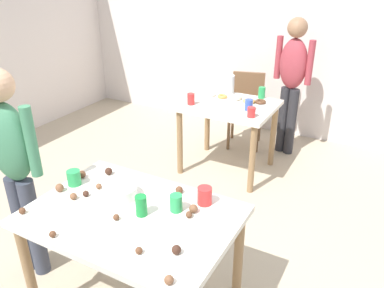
{
  "coord_description": "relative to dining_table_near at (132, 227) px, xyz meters",
  "views": [
    {
      "loc": [
        1.03,
        -1.54,
        2.04
      ],
      "look_at": [
        -0.12,
        0.58,
        0.9
      ],
      "focal_mm": 35.78,
      "sensor_mm": 36.0,
      "label": 1
    }
  ],
  "objects": [
    {
      "name": "pitcher_far",
      "position": [
        -0.41,
        2.32,
        0.2
      ],
      "size": [
        0.13,
        0.13,
        0.2
      ],
      "primitive_type": "cylinder",
      "color": "white",
      "rests_on": "dining_table_far"
    },
    {
      "name": "cake_ball_10",
      "position": [
        0.31,
        0.12,
        0.12
      ],
      "size": [
        0.04,
        0.04,
        0.04
      ],
      "primitive_type": "sphere",
      "color": "brown",
      "rests_on": "dining_table_near"
    },
    {
      "name": "donut_far_4",
      "position": [
        -0.26,
        2.16,
        0.12
      ],
      "size": [
        0.14,
        0.14,
        0.04
      ],
      "primitive_type": "torus",
      "color": "white",
      "rests_on": "dining_table_far"
    },
    {
      "name": "wall_back",
      "position": [
        0.13,
        3.32,
        0.65
      ],
      "size": [
        6.4,
        0.1,
        2.6
      ],
      "primitive_type": "cube",
      "color": "silver",
      "rests_on": "ground_plane"
    },
    {
      "name": "cake_ball_0",
      "position": [
        -0.53,
        0.17,
        0.12
      ],
      "size": [
        0.05,
        0.05,
        0.05
      ],
      "primitive_type": "sphere",
      "color": "brown",
      "rests_on": "dining_table_near"
    },
    {
      "name": "dining_table_near",
      "position": [
        0.0,
        0.0,
        0.0
      ],
      "size": [
        1.19,
        0.83,
        0.75
      ],
      "color": "silver",
      "rests_on": "ground_plane"
    },
    {
      "name": "person_adult_far",
      "position": [
        0.17,
        2.72,
        0.27
      ],
      "size": [
        0.45,
        0.27,
        1.54
      ],
      "color": "#28282D",
      "rests_on": "ground_plane"
    },
    {
      "name": "cup_far_3",
      "position": [
        -0.59,
        1.8,
        0.15
      ],
      "size": [
        0.07,
        0.07,
        0.11
      ],
      "primitive_type": "cylinder",
      "color": "red",
      "rests_on": "dining_table_far"
    },
    {
      "name": "cake_ball_12",
      "position": [
        0.4,
        -0.17,
        0.12
      ],
      "size": [
        0.05,
        0.05,
        0.05
      ],
      "primitive_type": "sphere",
      "color": "#3D2319",
      "rests_on": "dining_table_near"
    },
    {
      "name": "cake_ball_13",
      "position": [
        -0.4,
        0.29,
        0.12
      ],
      "size": [
        0.05,
        0.05,
        0.05
      ],
      "primitive_type": "sphere",
      "color": "#3D2319",
      "rests_on": "dining_table_near"
    },
    {
      "name": "cake_ball_2",
      "position": [
        -0.54,
        -0.3,
        0.12
      ],
      "size": [
        0.04,
        0.04,
        0.04
      ],
      "primitive_type": "sphere",
      "color": "brown",
      "rests_on": "dining_table_near"
    },
    {
      "name": "cup_near_1",
      "position": [
        -0.51,
        0.08,
        0.15
      ],
      "size": [
        0.09,
        0.09,
        0.1
      ],
      "primitive_type": "cylinder",
      "color": "green",
      "rests_on": "dining_table_near"
    },
    {
      "name": "soda_can",
      "position": [
        0.06,
        0.02,
        0.16
      ],
      "size": [
        0.07,
        0.07,
        0.12
      ],
      "primitive_type": "cylinder",
      "color": "#198438",
      "rests_on": "dining_table_near"
    },
    {
      "name": "cake_ball_4",
      "position": [
        -0.39,
        -0.05,
        0.12
      ],
      "size": [
        0.04,
        0.04,
        0.04
      ],
      "primitive_type": "sphere",
      "color": "brown",
      "rests_on": "dining_table_near"
    },
    {
      "name": "dining_table_far",
      "position": [
        -0.26,
        2.0,
        -0.02
      ],
      "size": [
        0.92,
        0.76,
        0.75
      ],
      "color": "silver",
      "rests_on": "ground_plane"
    },
    {
      "name": "donut_far_2",
      "position": [
        0.01,
        2.17,
        0.11
      ],
      "size": [
        0.11,
        0.11,
        0.03
      ],
      "primitive_type": "torus",
      "color": "brown",
      "rests_on": "dining_table_far"
    },
    {
      "name": "donut_far_1",
      "position": [
        -0.54,
        2.14,
        0.11
      ],
      "size": [
        0.12,
        0.12,
        0.03
      ],
      "primitive_type": "torus",
      "color": "white",
      "rests_on": "dining_table_far"
    },
    {
      "name": "donut_far_0",
      "position": [
        -0.09,
        2.12,
        0.12
      ],
      "size": [
        0.12,
        0.12,
        0.04
      ],
      "primitive_type": "torus",
      "color": "gold",
      "rests_on": "dining_table_far"
    },
    {
      "name": "mixing_bowl",
      "position": [
        -0.16,
        0.11,
        0.13
      ],
      "size": [
        0.21,
        0.21,
        0.07
      ],
      "primitive_type": "cylinder",
      "color": "white",
      "rests_on": "dining_table_near"
    },
    {
      "name": "cup_near_2",
      "position": [
        0.21,
        0.15,
        0.15
      ],
      "size": [
        0.07,
        0.07,
        0.1
      ],
      "primitive_type": "cylinder",
      "color": "green",
      "rests_on": "dining_table_near"
    },
    {
      "name": "cake_ball_8",
      "position": [
        -0.35,
        0.01,
        0.12
      ],
      "size": [
        0.04,
        0.04,
        0.04
      ],
      "primitive_type": "sphere",
      "color": "#3D2319",
      "rests_on": "dining_table_near"
    },
    {
      "name": "cake_ball_5",
      "position": [
        -0.34,
        0.12,
        0.12
      ],
      "size": [
        0.04,
        0.04,
        0.04
      ],
      "primitive_type": "sphere",
      "color": "brown",
      "rests_on": "dining_table_near"
    },
    {
      "name": "cup_far_2",
      "position": [
        -0.03,
        2.33,
        0.16
      ],
      "size": [
        0.07,
        0.07,
        0.12
      ],
      "primitive_type": "cylinder",
      "color": "green",
      "rests_on": "dining_table_far"
    },
    {
      "name": "chair_far_table",
      "position": [
        -0.34,
        2.74,
        -0.16
      ],
      "size": [
        0.49,
        0.49,
        0.87
      ],
      "color": "brown",
      "rests_on": "ground_plane"
    },
    {
      "name": "fork_near",
      "position": [
        -0.39,
        -0.3,
        0.1
      ],
      "size": [
        0.17,
        0.02,
        0.01
      ],
      "primitive_type": "cube",
      "color": "silver",
      "rests_on": "dining_table_near"
    },
    {
      "name": "cake_ball_7",
      "position": [
        -0.53,
        -0.02,
        0.12
      ],
      "size": [
        0.05,
        0.05,
        0.05
      ],
      "primitive_type": "sphere",
      "color": "brown",
      "rests_on": "dining_table_near"
    },
    {
      "name": "cup_far_1",
      "position": [
        -0.02,
        1.92,
        0.15
      ],
      "size": [
        0.08,
        0.08,
        0.11
      ],
      "primitive_type": "cylinder",
      "color": "#3351B2",
      "rests_on": "dining_table_far"
    },
    {
      "name": "cake_ball_3",
      "position": [
        -0.23,
        -0.36,
        0.12
      ],
      "size": [
        0.04,
        0.04,
        0.04
      ],
      "primitive_type": "sphere",
      "color": "brown",
      "rests_on": "dining_table_near"
    },
    {
      "name": "cake_ball_9",
      "position": [
        0.13,
        0.31,
        0.12
      ],
      "size": [
        0.05,
        0.05,
        0.05
      ],
      "primitive_type": "sphere",
      "color": "brown",
      "rests_on": "dining_table_near"
    },
    {
      "name": "cup_near_0",
      "position": [
        0.32,
        0.29,
        0.15
      ],
      "size": [
        0.09,
        0.09,
        0.11
      ],
      "primitive_type": "cylinder",
      "color": "red",
      "rests_on": "dining_table_near"
    },
    {
      "name": "cake_ball_1",
      "position": [
        0.31,
        0.18,
        0.12
      ],
      "size": [
        0.05,
        0.05,
        0.05
      ],
      "primitive_type": "sphere",
      "color": "brown",
      "rests_on": "dining_table_near"
    },
    {
      "name": "cake_ball_6",
      "position": [
        0.24,
        -0.25,
        0.12
      ],
      "size": [
        0.04,
        0.04,
        0.04
      ],
      "primitive_type": "sphere",
      "color": "brown",
      "rests_on": "dining_table_near"
    },
    {
      "name": "cake_ball_11",
      "position": [
        0.47,
        -0.35,
        0.12
      ],
      "size": [
        0.04,
        0.04,
        0.04
      ],
      "primitive_type": "sphere",
      "color": "brown",
      "rests_on": "dining_table_near"
    },
    {
      "name": "cup_far_0",
      "position": [
        0.07,
        1.76,
        0.15
      ],
      "size": [
        0.08,
        0.08,
        0.1
      ],
      "primitive_type": "cylinder",
      "color": "red",
      "rests_on": "dining_table_far"
    },
    {
      "name": "donut_far_3",
      "position": [
        -0.4,
        2.14,
        0.11
      ],
      "size": [
        0.1,
        0.1,
        0.03
      ],
      "primitive_type": "torus",
      "color": "gold",
      "rests_on": "dining_table_far"
    },
    {
      "name": "person_girl_near",
      "position": [
        -0.87,
        -0.06,
        0.24
      ],
      "size": [
        0.45,
        0.22,
        1.5
      ],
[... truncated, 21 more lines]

